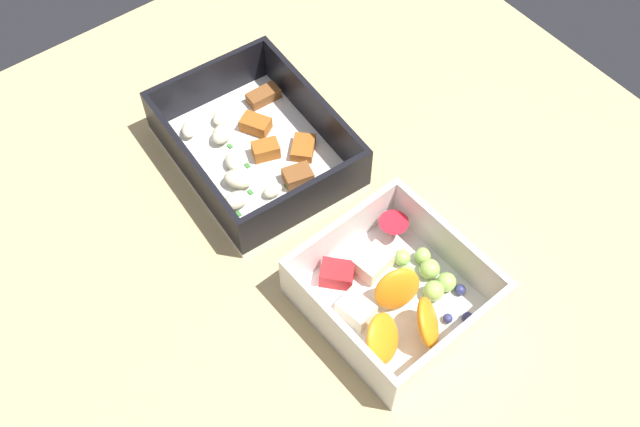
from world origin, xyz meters
TOP-DOWN VIEW (x-y plane):
  - table_surface at (0.00, 0.00)cm, footprint 80.00×80.00cm
  - pasta_container at (-11.86, 1.63)cm, footprint 20.30×16.11cm
  - fruit_bowl at (9.61, 1.87)cm, footprint 15.51×14.77cm

SIDE VIEW (x-z plane):
  - table_surface at x=0.00cm, z-range 0.00..2.00cm
  - pasta_container at x=-11.86cm, z-range 0.91..6.58cm
  - fruit_bowl at x=9.61cm, z-range 1.26..6.65cm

